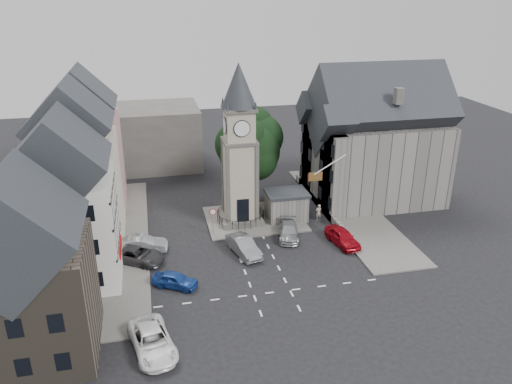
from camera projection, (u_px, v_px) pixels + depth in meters
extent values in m
plane|color=black|center=(257.00, 259.00, 44.89)|extent=(120.00, 120.00, 0.00)
cube|color=#595651|center=(116.00, 241.00, 47.79)|extent=(6.00, 30.00, 0.14)
cube|color=#595651|center=(348.00, 210.00, 54.47)|extent=(6.00, 26.00, 0.14)
cube|color=#595651|center=(254.00, 219.00, 52.38)|extent=(10.00, 8.00, 0.16)
cube|color=silver|center=(272.00, 292.00, 39.92)|extent=(20.00, 8.00, 0.01)
cube|color=#4C4944|center=(240.00, 218.00, 51.98)|extent=(4.20, 4.20, 0.70)
torus|color=black|center=(240.00, 211.00, 51.70)|extent=(4.86, 4.86, 0.06)
cube|color=#9E9180|center=(240.00, 179.00, 50.31)|extent=(3.00, 3.00, 8.00)
cube|color=black|center=(243.00, 210.00, 50.07)|extent=(1.20, 0.25, 2.40)
cube|color=#4C4944|center=(239.00, 141.00, 48.78)|extent=(3.30, 3.30, 0.25)
cube|color=#9E9180|center=(239.00, 125.00, 48.17)|extent=(2.70, 2.70, 3.20)
cylinder|color=white|center=(242.00, 129.00, 46.91)|extent=(1.50, 0.12, 1.50)
cube|color=#4C4944|center=(239.00, 109.00, 47.56)|extent=(3.10, 3.10, 0.30)
cone|color=#202228|center=(239.00, 85.00, 46.70)|extent=(3.40, 3.40, 4.20)
cube|color=#635F5B|center=(286.00, 207.00, 52.08)|extent=(4.00, 3.00, 2.80)
cube|color=#202228|center=(287.00, 193.00, 51.48)|extent=(4.30, 3.30, 0.25)
cylinder|color=black|center=(249.00, 183.00, 56.18)|extent=(0.70, 0.70, 4.40)
cylinder|color=black|center=(213.00, 223.00, 48.74)|extent=(0.10, 0.10, 2.50)
cone|color=#A50C0C|center=(213.00, 212.00, 48.17)|extent=(0.70, 0.06, 0.70)
cone|color=white|center=(213.00, 212.00, 48.15)|extent=(0.54, 0.04, 0.54)
cube|color=pink|center=(87.00, 162.00, 54.34)|extent=(7.50, 7.00, 10.00)
cube|color=beige|center=(79.00, 189.00, 47.12)|extent=(7.50, 7.00, 10.00)
cube|color=silver|center=(69.00, 231.00, 40.09)|extent=(7.50, 7.00, 9.00)
cube|color=#433C32|center=(28.00, 302.00, 31.86)|extent=(8.00, 7.00, 8.00)
cube|color=#4C4944|center=(123.00, 138.00, 66.24)|extent=(20.00, 10.00, 8.00)
cube|color=#635F5B|center=(374.00, 160.00, 56.28)|extent=(14.00, 10.00, 9.00)
cube|color=#635F5B|center=(333.00, 175.00, 51.89)|extent=(1.60, 4.40, 9.00)
cube|color=#635F5B|center=(312.00, 155.00, 58.20)|extent=(1.60, 4.40, 9.00)
cube|color=#635F5B|center=(318.00, 202.00, 55.57)|extent=(0.40, 16.00, 0.90)
cylinder|color=white|center=(330.00, 165.00, 47.41)|extent=(3.17, 0.10, 1.89)
plane|color=#B21414|center=(315.00, 177.00, 47.56)|extent=(1.40, 0.00, 1.40)
imported|color=navy|center=(175.00, 280.00, 40.47)|extent=(4.01, 3.16, 1.28)
imported|color=#B5BABE|center=(142.00, 244.00, 45.81)|extent=(4.75, 2.09, 1.52)
imported|color=#343336|center=(137.00, 255.00, 44.06)|extent=(5.50, 4.64, 1.40)
imported|color=gray|center=(244.00, 246.00, 45.45)|extent=(2.82, 4.96, 1.55)
imported|color=#9B9EA3|center=(289.00, 231.00, 48.47)|extent=(2.88, 4.81, 1.30)
imported|color=#9E0814|center=(343.00, 237.00, 47.15)|extent=(2.58, 4.70, 1.51)
imported|color=white|center=(152.00, 341.00, 33.32)|extent=(3.60, 5.84, 1.51)
imported|color=#BEB29D|center=(319.00, 212.00, 51.91)|extent=(0.68, 0.47, 1.81)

